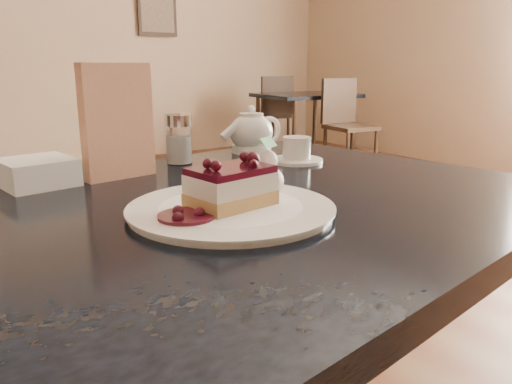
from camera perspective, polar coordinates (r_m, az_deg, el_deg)
main_table at (r=0.87m, az=-5.07°, el=-6.94°), size 1.39×1.03×0.80m
dessert_plate at (r=0.81m, az=-2.86°, el=-2.01°), size 0.33×0.33×0.01m
cheesecake_slice at (r=0.80m, az=-2.90°, el=0.60°), size 0.14×0.11×0.06m
whipped_cream at (r=0.86m, az=1.27°, el=1.32°), size 0.06×0.06×0.05m
berry_sauce at (r=0.75m, az=-7.96°, el=-2.77°), size 0.09×0.09×0.01m
tea_set at (r=1.32m, az=0.42°, el=6.33°), size 0.19×0.30×0.11m
menu_card at (r=1.07m, az=-15.55°, el=7.74°), size 0.15×0.05×0.24m
sugar_shaker at (r=1.20m, az=-8.83°, el=6.02°), size 0.06×0.06×0.12m
napkin_stack at (r=1.07m, az=-23.73°, el=2.09°), size 0.15×0.15×0.05m
bg_table_far_right at (r=5.49m, az=5.57°, el=4.28°), size 1.04×1.76×1.17m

